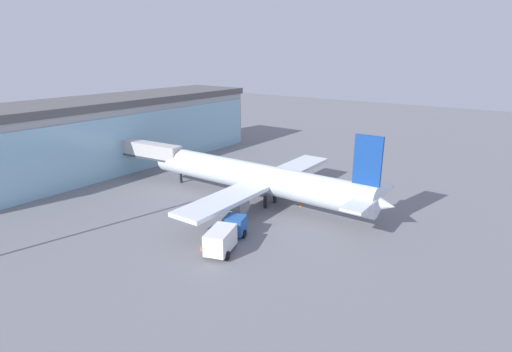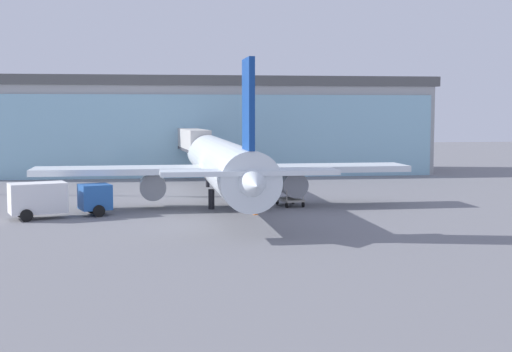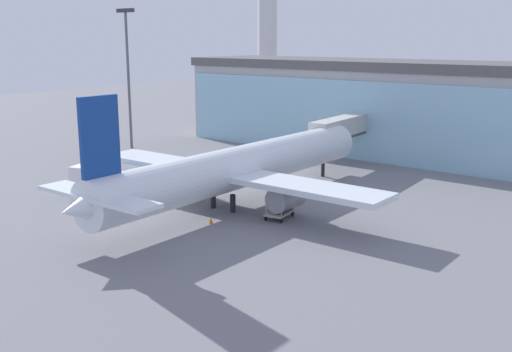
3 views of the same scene
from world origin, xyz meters
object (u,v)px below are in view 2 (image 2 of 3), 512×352
(baggage_cart, at_px, (290,200))
(airplane, at_px, (223,164))
(catering_truck, at_px, (57,198))
(safety_cone_nose, at_px, (255,211))
(safety_cone_wingtip, at_px, (34,211))
(jet_bridge, at_px, (192,141))

(baggage_cart, bearing_deg, airplane, -111.39)
(catering_truck, distance_m, safety_cone_nose, 14.84)
(airplane, height_order, safety_cone_wingtip, airplane)
(catering_truck, xyz_separation_m, safety_cone_wingtip, (-1.89, 1.70, -1.19))
(safety_cone_nose, xyz_separation_m, safety_cone_wingtip, (-16.65, 2.62, 0.00))
(jet_bridge, height_order, airplane, airplane)
(safety_cone_nose, relative_size, safety_cone_wingtip, 1.00)
(airplane, relative_size, safety_cone_wingtip, 68.70)
(safety_cone_nose, distance_m, safety_cone_wingtip, 16.86)
(safety_cone_nose, bearing_deg, safety_cone_wingtip, 171.05)
(jet_bridge, distance_m, safety_cone_wingtip, 28.28)
(catering_truck, bearing_deg, jet_bridge, 48.10)
(jet_bridge, bearing_deg, safety_cone_wingtip, 146.57)
(airplane, relative_size, baggage_cart, 12.49)
(baggage_cart, bearing_deg, jet_bridge, -173.18)
(jet_bridge, distance_m, safety_cone_nose, 27.42)
(baggage_cart, height_order, safety_cone_nose, baggage_cart)
(jet_bridge, relative_size, baggage_cart, 4.44)
(safety_cone_nose, height_order, safety_cone_wingtip, same)
(airplane, xyz_separation_m, safety_cone_nose, (1.83, -5.78, -3.19))
(catering_truck, distance_m, baggage_cart, 18.81)
(safety_cone_nose, bearing_deg, baggage_cart, 51.58)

